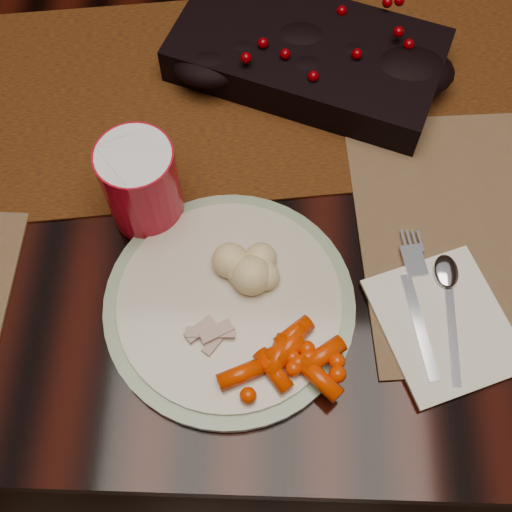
{
  "coord_description": "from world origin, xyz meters",
  "views": [
    {
      "loc": [
        -0.02,
        -0.57,
        1.42
      ],
      "look_at": [
        -0.03,
        -0.26,
        0.8
      ],
      "focal_mm": 45.0,
      "sensor_mm": 36.0,
      "label": 1
    }
  ],
  "objects_px": {
    "dining_table": "(278,231)",
    "mashed_potatoes": "(245,268)",
    "turkey_shreds": "(202,338)",
    "red_cup": "(142,185)",
    "napkin": "(444,324)",
    "baby_carrots": "(284,345)",
    "centerpiece": "(307,50)",
    "dinner_plate": "(229,303)"
  },
  "relations": [
    {
      "from": "dining_table",
      "to": "mashed_potatoes",
      "type": "distance_m",
      "value": 0.5
    },
    {
      "from": "mashed_potatoes",
      "to": "turkey_shreds",
      "type": "relative_size",
      "value": 1.35
    },
    {
      "from": "turkey_shreds",
      "to": "red_cup",
      "type": "distance_m",
      "value": 0.19
    },
    {
      "from": "turkey_shreds",
      "to": "red_cup",
      "type": "bearing_deg",
      "value": 114.69
    },
    {
      "from": "dining_table",
      "to": "mashed_potatoes",
      "type": "relative_size",
      "value": 21.65
    },
    {
      "from": "dining_table",
      "to": "napkin",
      "type": "bearing_deg",
      "value": -60.91
    },
    {
      "from": "baby_carrots",
      "to": "turkey_shreds",
      "type": "bearing_deg",
      "value": 176.56
    },
    {
      "from": "red_cup",
      "to": "dining_table",
      "type": "bearing_deg",
      "value": 48.39
    },
    {
      "from": "centerpiece",
      "to": "napkin",
      "type": "relative_size",
      "value": 2.22
    },
    {
      "from": "dining_table",
      "to": "baby_carrots",
      "type": "height_order",
      "value": "baby_carrots"
    },
    {
      "from": "baby_carrots",
      "to": "mashed_potatoes",
      "type": "distance_m",
      "value": 0.09
    },
    {
      "from": "baby_carrots",
      "to": "napkin",
      "type": "relative_size",
      "value": 0.74
    },
    {
      "from": "mashed_potatoes",
      "to": "napkin",
      "type": "xyz_separation_m",
      "value": [
        0.22,
        -0.05,
        -0.04
      ]
    },
    {
      "from": "dinner_plate",
      "to": "mashed_potatoes",
      "type": "bearing_deg",
      "value": 60.91
    },
    {
      "from": "baby_carrots",
      "to": "turkey_shreds",
      "type": "relative_size",
      "value": 1.85
    },
    {
      "from": "baby_carrots",
      "to": "turkey_shreds",
      "type": "xyz_separation_m",
      "value": [
        -0.09,
        0.01,
        -0.0
      ]
    },
    {
      "from": "dinner_plate",
      "to": "dining_table",
      "type": "bearing_deg",
      "value": 78.7
    },
    {
      "from": "red_cup",
      "to": "baby_carrots",
      "type": "bearing_deg",
      "value": -46.36
    },
    {
      "from": "dinner_plate",
      "to": "red_cup",
      "type": "xyz_separation_m",
      "value": [
        -0.1,
        0.12,
        0.05
      ]
    },
    {
      "from": "dining_table",
      "to": "turkey_shreds",
      "type": "height_order",
      "value": "turkey_shreds"
    },
    {
      "from": "dining_table",
      "to": "napkin",
      "type": "height_order",
      "value": "napkin"
    },
    {
      "from": "baby_carrots",
      "to": "red_cup",
      "type": "distance_m",
      "value": 0.24
    },
    {
      "from": "centerpiece",
      "to": "turkey_shreds",
      "type": "height_order",
      "value": "centerpiece"
    },
    {
      "from": "dinner_plate",
      "to": "baby_carrots",
      "type": "distance_m",
      "value": 0.08
    },
    {
      "from": "dining_table",
      "to": "dinner_plate",
      "type": "relative_size",
      "value": 6.46
    },
    {
      "from": "baby_carrots",
      "to": "centerpiece",
      "type": "bearing_deg",
      "value": 86.26
    },
    {
      "from": "dinner_plate",
      "to": "red_cup",
      "type": "relative_size",
      "value": 2.37
    },
    {
      "from": "centerpiece",
      "to": "mashed_potatoes",
      "type": "height_order",
      "value": "centerpiece"
    },
    {
      "from": "dinner_plate",
      "to": "baby_carrots",
      "type": "bearing_deg",
      "value": -40.59
    },
    {
      "from": "dinner_plate",
      "to": "red_cup",
      "type": "distance_m",
      "value": 0.16
    },
    {
      "from": "dining_table",
      "to": "centerpiece",
      "type": "height_order",
      "value": "centerpiece"
    },
    {
      "from": "turkey_shreds",
      "to": "napkin",
      "type": "height_order",
      "value": "turkey_shreds"
    },
    {
      "from": "dining_table",
      "to": "napkin",
      "type": "distance_m",
      "value": 0.53
    },
    {
      "from": "dinner_plate",
      "to": "red_cup",
      "type": "height_order",
      "value": "red_cup"
    },
    {
      "from": "centerpiece",
      "to": "red_cup",
      "type": "height_order",
      "value": "red_cup"
    },
    {
      "from": "mashed_potatoes",
      "to": "turkey_shreds",
      "type": "xyz_separation_m",
      "value": [
        -0.04,
        -0.08,
        -0.02
      ]
    },
    {
      "from": "dinner_plate",
      "to": "napkin",
      "type": "bearing_deg",
      "value": -3.61
    },
    {
      "from": "dining_table",
      "to": "dinner_plate",
      "type": "distance_m",
      "value": 0.49
    },
    {
      "from": "centerpiece",
      "to": "napkin",
      "type": "xyz_separation_m",
      "value": [
        0.15,
        -0.36,
        -0.03
      ]
    },
    {
      "from": "dining_table",
      "to": "mashed_potatoes",
      "type": "bearing_deg",
      "value": -99.1
    },
    {
      "from": "dinner_plate",
      "to": "turkey_shreds",
      "type": "xyz_separation_m",
      "value": [
        -0.03,
        -0.05,
        0.01
      ]
    },
    {
      "from": "centerpiece",
      "to": "dinner_plate",
      "type": "bearing_deg",
      "value": -103.9
    }
  ]
}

